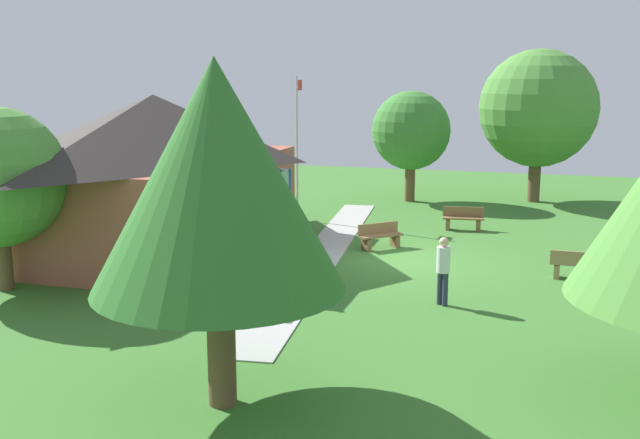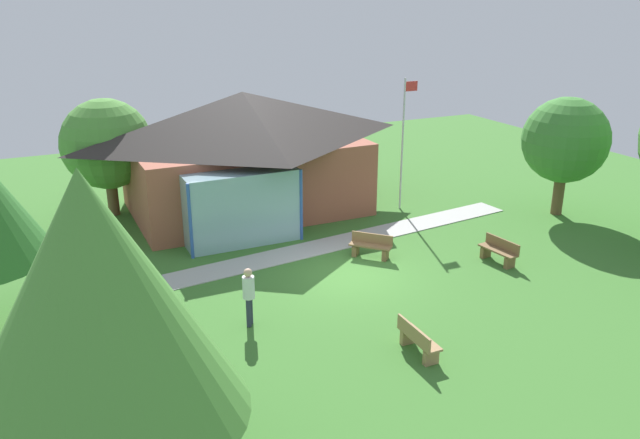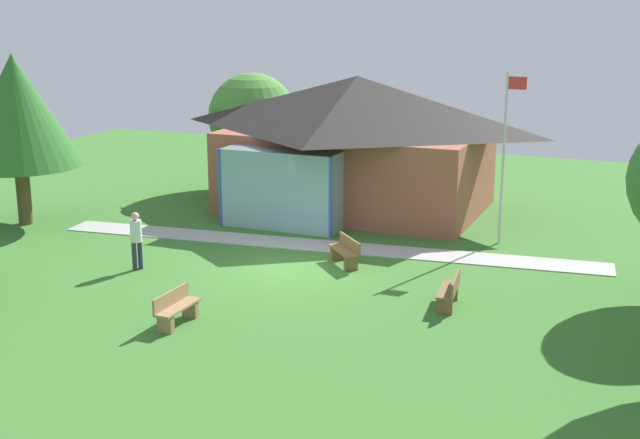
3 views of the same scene
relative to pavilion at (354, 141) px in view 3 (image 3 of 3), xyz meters
name	(u,v)px [view 3 (image 3 of 3)]	position (x,y,z in m)	size (l,w,h in m)	color
ground_plane	(289,268)	(0.87, -7.75, -2.62)	(44.00, 44.00, 0.00)	#3D752D
pavilion	(354,141)	(0.00, 0.00, 0.00)	(10.35, 8.01, 5.04)	#A35642
footpath	(322,246)	(0.87, -5.21, -2.61)	(18.10, 1.30, 0.03)	#ADADA8
flagpole	(505,151)	(6.14, -2.61, 0.46)	(0.64, 0.08, 5.59)	silver
bench_mid_right	(450,292)	(6.10, -9.07, -2.22)	(0.62, 1.54, 0.84)	brown
bench_rear_near_path	(345,252)	(2.30, -6.77, -2.22)	(1.35, 1.39, 0.84)	brown
bench_front_center	(176,309)	(0.23, -12.89, -2.22)	(0.46, 1.51, 0.84)	#9E7A51
visitor_strolling_lawn	(136,236)	(-3.21, -9.58, -1.60)	(0.34, 0.34, 1.74)	#2D3347
tree_behind_pavilion_left	(252,117)	(-5.24, 1.85, 0.40)	(3.69, 3.69, 4.88)	brown
tree_west_hedge	(16,111)	(-10.01, -6.66, 1.41)	(4.33, 4.33, 6.01)	brown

